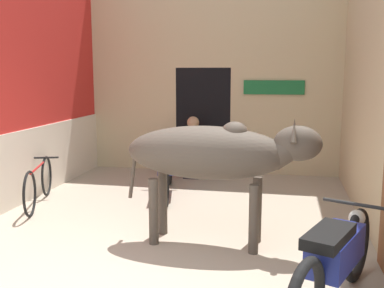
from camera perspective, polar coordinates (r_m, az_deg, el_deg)
The scene contains 9 objects.
wall_left_shopfront at distance 7.12m, azimuth -21.89°, elevation 8.02°, with size 0.25×5.32×3.94m.
wall_back_with_doorway at distance 8.98m, azimuth 2.42°, elevation 7.28°, with size 4.87×0.93×3.94m.
wall_right_with_door at distance 6.03m, azimuth 22.74°, elevation 8.26°, with size 0.22×5.32×3.94m.
cow at distance 5.04m, azimuth 2.95°, elevation -1.29°, with size 2.21×0.70×1.48m.
motorcycle_near at distance 3.95m, azimuth 17.73°, elevation -13.67°, with size 0.92×1.92×0.80m.
motorcycle_far at distance 7.21m, azimuth -3.11°, elevation -2.89°, with size 0.65×2.02×0.80m.
bicycle at distance 7.04m, azimuth -18.88°, elevation -4.76°, with size 0.62×1.64×0.65m.
shopkeeper_seated at distance 8.37m, azimuth 0.08°, elevation -0.21°, with size 0.42×0.34×1.14m.
plastic_stool at distance 8.69m, azimuth -2.58°, elevation -2.48°, with size 0.35×0.35×0.39m.
Camera 1 is at (1.39, -3.30, 1.97)m, focal length 42.00 mm.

